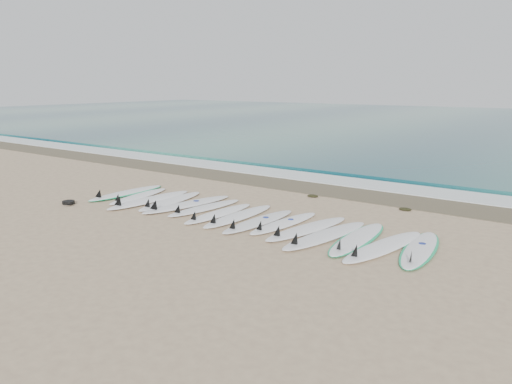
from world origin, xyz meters
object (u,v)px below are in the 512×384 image
Objects in this scene: surfboard_7 at (237,216)px; surfboard_0 at (126,193)px; leash_coil at (69,202)px; surfboard_14 at (420,249)px.

surfboard_0 is at bearing 177.33° from surfboard_7.
surfboard_0 is at bearing 79.73° from leash_coil.
surfboard_14 reaches higher than leash_coil.
surfboard_7 reaches higher than leash_coil.
surfboard_0 reaches higher than surfboard_7.
leash_coil is (-8.81, -1.67, 0.00)m from surfboard_14.
surfboard_0 is 4.21m from surfboard_7.
surfboard_0 is 1.02× the size of surfboard_7.
surfboard_0 reaches higher than surfboard_14.
leash_coil is at bearing -177.38° from surfboard_14.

